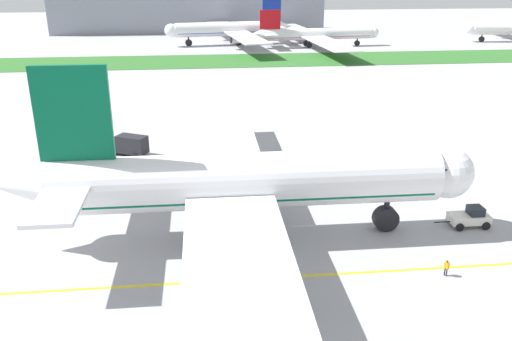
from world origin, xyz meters
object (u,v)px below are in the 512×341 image
airliner_foreground (242,182)px  service_truck_baggage_loader (129,145)px  ground_crew_wingwalker_port (447,266)px  parked_airliner_far_left (230,29)px  parked_airliner_far_centre (314,34)px  pushback_tug (470,217)px

airliner_foreground → service_truck_baggage_loader: bearing=118.2°
airliner_foreground → ground_crew_wingwalker_port: 21.20m
parked_airliner_far_left → parked_airliner_far_centre: bearing=-17.2°
service_truck_baggage_loader → parked_airliner_far_centre: (51.34, 107.90, 2.68)m
airliner_foreground → parked_airliner_far_left: (7.84, 144.46, -0.88)m
airliner_foreground → ground_crew_wingwalker_port: bearing=-27.9°
pushback_tug → ground_crew_wingwalker_port: pushback_tug is taller
ground_crew_wingwalker_port → service_truck_baggage_loader: 49.82m
ground_crew_wingwalker_port → parked_airliner_far_centre: (18.32, 145.21, 3.33)m
ground_crew_wingwalker_port → parked_airliner_far_centre: bearing=82.8°
parked_airliner_far_left → parked_airliner_far_centre: size_ratio=0.97×
ground_crew_wingwalker_port → parked_airliner_far_left: bearing=93.8°
airliner_foreground → parked_airliner_far_left: bearing=86.9°
airliner_foreground → service_truck_baggage_loader: airliner_foreground is taller
pushback_tug → service_truck_baggage_loader: (-40.04, 27.87, 0.59)m
airliner_foreground → parked_airliner_far_left: airliner_foreground is taller
airliner_foreground → pushback_tug: size_ratio=12.59×
airliner_foreground → ground_crew_wingwalker_port: (18.14, -9.60, -5.28)m
airliner_foreground → service_truck_baggage_loader: 31.79m
service_truck_baggage_loader → ground_crew_wingwalker_port: bearing=-48.5°
ground_crew_wingwalker_port → parked_airliner_far_left: size_ratio=0.02×
pushback_tug → ground_crew_wingwalker_port: 11.76m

